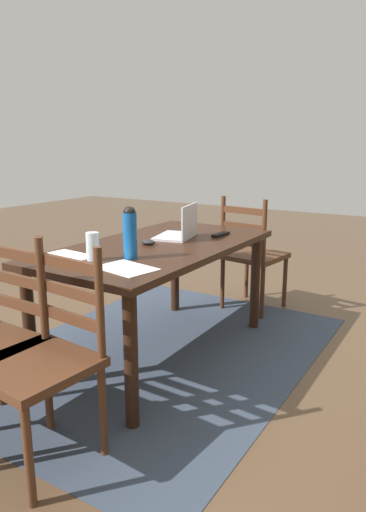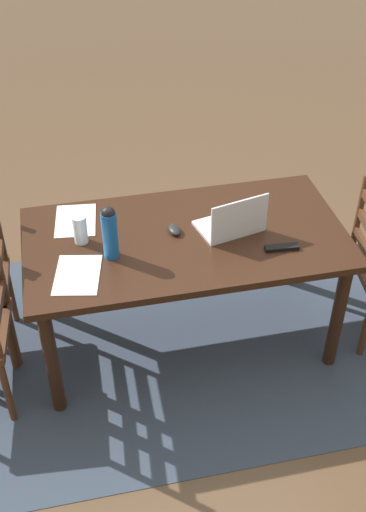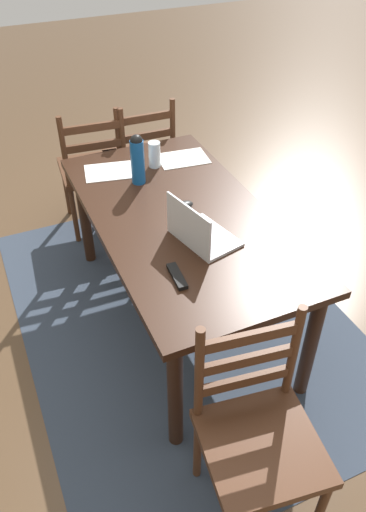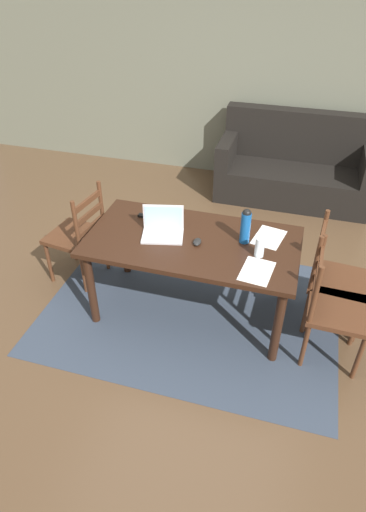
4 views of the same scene
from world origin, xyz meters
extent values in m
plane|color=brown|center=(0.00, 0.00, 0.00)|extent=(14.00, 14.00, 0.00)
cube|color=#333D4C|center=(0.00, 0.00, 0.00)|extent=(2.49, 1.84, 0.01)
cube|color=black|center=(0.00, 0.00, 0.72)|extent=(1.66, 0.87, 0.04)
cylinder|color=black|center=(-0.75, -0.35, 0.35)|extent=(0.07, 0.07, 0.70)
cylinder|color=black|center=(0.75, -0.35, 0.35)|extent=(0.07, 0.07, 0.70)
cylinder|color=black|center=(-0.75, 0.35, 0.35)|extent=(0.07, 0.07, 0.70)
cylinder|color=black|center=(0.75, 0.35, 0.35)|extent=(0.07, 0.07, 0.70)
cylinder|color=#4C2B19|center=(0.98, 0.38, 0.21)|extent=(0.04, 0.04, 0.43)
cylinder|color=#4C2B19|center=(0.95, 0.00, 0.21)|extent=(0.04, 0.04, 0.43)
cylinder|color=#4C2B19|center=(-1.00, -0.04, 0.21)|extent=(0.04, 0.04, 0.43)
cylinder|color=#4C2B19|center=(-0.94, 0.34, 0.21)|extent=(0.04, 0.04, 0.43)
cylinder|color=#4C2B19|center=(-0.99, -0.04, 0.70)|extent=(0.04, 0.04, 0.50)
cube|color=#4C2B19|center=(-0.96, 0.15, 0.60)|extent=(0.07, 0.36, 0.05)
cylinder|color=#4C2B19|center=(0.97, 0.02, 0.21)|extent=(0.04, 0.04, 0.43)
cylinder|color=#4C2B19|center=(0.96, -0.36, 0.21)|extent=(0.04, 0.04, 0.43)
cube|color=#4C2B19|center=(0.96, -0.17, 0.60)|extent=(0.03, 0.36, 0.05)
cube|color=silver|center=(-0.24, -0.03, 0.75)|extent=(0.36, 0.29, 0.02)
cube|color=silver|center=(-0.26, 0.08, 0.86)|extent=(0.31, 0.08, 0.21)
cube|color=#A5CCEA|center=(-0.26, 0.07, 0.86)|extent=(0.29, 0.07, 0.19)
cylinder|color=#145199|center=(0.39, 0.09, 0.87)|extent=(0.08, 0.08, 0.25)
sphere|color=black|center=(0.39, 0.09, 1.00)|extent=(0.07, 0.07, 0.07)
cylinder|color=silver|center=(0.53, -0.06, 0.82)|extent=(0.07, 0.07, 0.15)
ellipsoid|color=black|center=(0.05, -0.04, 0.76)|extent=(0.07, 0.10, 0.03)
cube|color=black|center=(-0.45, 0.21, 0.75)|extent=(0.17, 0.06, 0.02)
cube|color=white|center=(0.54, -0.25, 0.74)|extent=(0.24, 0.32, 0.00)
cube|color=white|center=(0.57, 0.20, 0.74)|extent=(0.27, 0.33, 0.00)
camera|label=1|loc=(2.34, 1.63, 1.35)|focal=32.49mm
camera|label=2|loc=(0.57, 2.55, 2.68)|focal=44.52mm
camera|label=3|loc=(-1.96, 0.86, 2.21)|focal=35.16mm
camera|label=4|loc=(0.71, -2.69, 2.64)|focal=30.33mm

